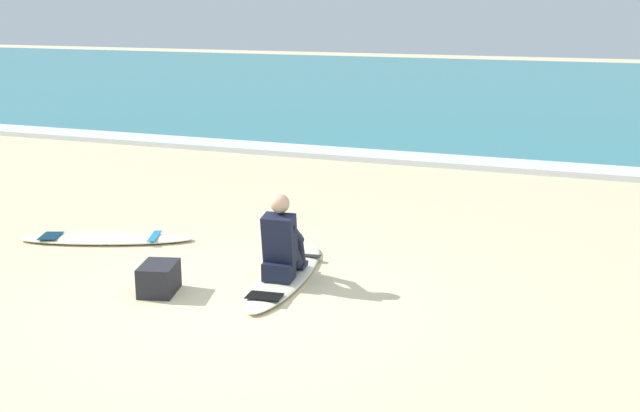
# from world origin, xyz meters

# --- Properties ---
(ground_plane) EXTENTS (80.00, 80.00, 0.00)m
(ground_plane) POSITION_xyz_m (0.00, 0.00, 0.00)
(ground_plane) COLOR beige
(sea) EXTENTS (80.00, 28.00, 0.10)m
(sea) POSITION_xyz_m (0.00, 21.54, 0.05)
(sea) COLOR teal
(sea) RESTS_ON ground
(breaking_foam) EXTENTS (80.00, 0.90, 0.11)m
(breaking_foam) POSITION_xyz_m (0.00, 7.84, 0.06)
(breaking_foam) COLOR white
(breaking_foam) RESTS_ON ground
(surfboard_main) EXTENTS (0.78, 2.38, 0.08)m
(surfboard_main) POSITION_xyz_m (0.08, 0.79, 0.04)
(surfboard_main) COLOR #EFE5C6
(surfboard_main) RESTS_ON ground
(surfer_seated) EXTENTS (0.41, 0.73, 0.95)m
(surfer_seated) POSITION_xyz_m (0.10, 0.68, 0.44)
(surfer_seated) COLOR black
(surfer_seated) RESTS_ON surfboard_main
(surfboard_spare_near) EXTENTS (2.30, 1.28, 0.08)m
(surfboard_spare_near) POSITION_xyz_m (-2.67, 1.28, 0.04)
(surfboard_spare_near) COLOR #EFE5C6
(surfboard_spare_near) RESTS_ON ground
(beach_bag) EXTENTS (0.47, 0.56, 0.32)m
(beach_bag) POSITION_xyz_m (-1.00, -0.09, 0.16)
(beach_bag) COLOR #232328
(beach_bag) RESTS_ON ground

